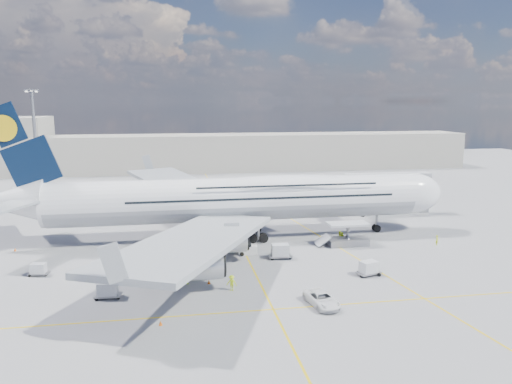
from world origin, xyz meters
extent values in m
plane|color=gray|center=(0.00, 0.00, 0.00)|extent=(300.00, 300.00, 0.00)
cube|color=#DBB70B|center=(0.00, 0.00, 0.01)|extent=(0.25, 220.00, 0.01)
cube|color=#DBB70B|center=(0.00, -20.00, 0.01)|extent=(120.00, 0.25, 0.01)
cube|color=#DBB70B|center=(14.00, 10.00, 0.01)|extent=(14.16, 99.06, 0.01)
cylinder|color=white|center=(0.00, 10.00, 6.80)|extent=(62.00, 7.20, 7.20)
cylinder|color=#9EA0A5|center=(0.00, 10.00, 6.65)|extent=(60.76, 7.13, 7.13)
ellipsoid|color=white|center=(8.00, 10.00, 8.78)|extent=(36.00, 6.84, 3.76)
ellipsoid|color=white|center=(31.00, 10.00, 6.80)|extent=(11.52, 7.20, 7.20)
ellipsoid|color=black|center=(34.24, 10.00, 7.40)|extent=(3.84, 4.16, 1.44)
cone|color=white|center=(-35.50, 10.00, 7.60)|extent=(10.00, 6.84, 6.84)
cube|color=#081732|center=(-33.50, 10.00, 16.40)|extent=(11.02, 0.46, 14.61)
cylinder|color=yellow|center=(-35.60, 10.00, 18.90)|extent=(4.00, 0.60, 4.00)
cube|color=#999EA3|center=(-8.00, 30.00, 5.60)|extent=(25.49, 39.15, 3.35)
cube|color=#999EA3|center=(-8.00, -10.00, 5.60)|extent=(25.49, 39.15, 3.35)
cylinder|color=#B7BABF|center=(-3.00, 22.50, 3.20)|extent=(5.20, 3.50, 3.50)
cylinder|color=#B7BABF|center=(-7.50, 33.00, 3.20)|extent=(5.20, 3.50, 3.50)
cylinder|color=#B7BABF|center=(-3.00, -2.50, 3.20)|extent=(5.20, 3.50, 3.50)
cylinder|color=#B7BABF|center=(-7.50, -13.00, 3.20)|extent=(5.20, 3.50, 3.50)
cylinder|color=gray|center=(25.00, 10.00, 2.20)|extent=(0.44, 0.44, 3.80)
cylinder|color=black|center=(25.00, 10.00, 0.65)|extent=(1.30, 0.90, 1.30)
cylinder|color=gray|center=(0.00, 10.00, 2.20)|extent=(0.56, 0.56, 3.80)
cylinder|color=black|center=(0.00, 13.20, 0.75)|extent=(1.50, 0.90, 1.50)
cube|color=#B7B7BC|center=(25.00, 18.60, 7.10)|extent=(3.00, 10.00, 2.60)
cube|color=#B7B7BC|center=(33.00, 23.60, 7.10)|extent=(18.00, 3.00, 2.60)
cylinder|color=gray|center=(27.00, 21.60, 3.55)|extent=(0.80, 0.80, 7.10)
cylinder|color=black|center=(27.00, 21.60, 0.45)|extent=(0.90, 0.80, 0.90)
cylinder|color=gray|center=(41.00, 23.60, 3.55)|extent=(1.00, 1.00, 7.10)
cube|color=gray|center=(41.00, 23.60, 0.40)|extent=(2.00, 2.00, 0.80)
cylinder|color=#B7B7BC|center=(25.00, 14.80, 7.10)|extent=(3.60, 3.60, 2.80)
cube|color=silver|center=(17.00, 2.90, 3.50)|extent=(6.50, 3.20, 0.35)
cube|color=gray|center=(17.00, 2.90, 0.55)|extent=(6.50, 3.20, 1.10)
cube|color=gray|center=(17.00, 2.90, 2.05)|extent=(0.22, 1.99, 3.00)
cylinder|color=black|center=(14.40, 1.70, 0.35)|extent=(0.70, 0.30, 0.70)
cube|color=silver|center=(12.80, 2.90, 1.00)|extent=(2.16, 2.60, 1.60)
cylinder|color=gray|center=(-40.00, 45.00, 12.50)|extent=(0.70, 0.70, 25.00)
cube|color=gray|center=(-40.00, 45.00, 25.20)|extent=(3.00, 0.40, 0.60)
cube|color=#B2AD9E|center=(0.00, 95.00, 6.00)|extent=(180.00, 16.00, 12.00)
cube|color=#193814|center=(40.00, 140.00, 4.00)|extent=(160.00, 6.00, 8.00)
cube|color=gray|center=(-12.45, -8.98, 0.34)|extent=(3.18, 2.26, 0.17)
cylinder|color=black|center=(-13.60, -9.55, 0.21)|extent=(0.42, 0.17, 0.42)
cylinder|color=black|center=(-11.30, -8.40, 0.21)|extent=(0.42, 0.17, 0.42)
cube|color=silver|center=(-12.45, -8.98, 1.10)|extent=(2.42, 1.95, 1.44)
cube|color=gray|center=(-18.60, -13.46, 0.36)|extent=(3.20, 1.84, 0.19)
cylinder|color=black|center=(-19.84, -14.08, 0.23)|extent=(0.46, 0.19, 0.46)
cylinder|color=black|center=(-17.35, -12.83, 0.23)|extent=(0.46, 0.19, 0.46)
cube|color=silver|center=(-18.60, -13.46, 1.19)|extent=(2.37, 1.69, 1.55)
cube|color=gray|center=(-12.02, -0.48, 0.36)|extent=(3.18, 1.84, 0.18)
cylinder|color=black|center=(-13.25, -1.09, 0.23)|extent=(0.45, 0.18, 0.45)
cylinder|color=black|center=(-10.79, 0.14, 0.23)|extent=(0.45, 0.18, 0.45)
cube|color=gray|center=(-28.65, -3.81, 0.30)|extent=(2.74, 1.72, 0.15)
cylinder|color=black|center=(-29.68, -4.33, 0.19)|extent=(0.38, 0.15, 0.38)
cylinder|color=black|center=(-27.62, -3.30, 0.19)|extent=(0.38, 0.15, 0.38)
cube|color=silver|center=(-28.65, -3.81, 0.99)|extent=(2.05, 1.54, 1.29)
cube|color=gray|center=(14.82, -11.32, 0.36)|extent=(3.45, 2.51, 0.19)
cylinder|color=black|center=(13.58, -11.94, 0.23)|extent=(0.45, 0.19, 0.45)
cylinder|color=black|center=(16.05, -10.70, 0.23)|extent=(0.45, 0.19, 0.45)
cube|color=silver|center=(14.82, -11.32, 1.18)|extent=(2.63, 2.16, 1.54)
cube|color=gray|center=(4.74, -2.17, 0.40)|extent=(3.55, 2.09, 0.20)
cylinder|color=black|center=(3.38, -2.85, 0.25)|extent=(0.50, 0.20, 0.50)
cylinder|color=black|center=(6.11, -1.48, 0.25)|extent=(0.50, 0.20, 0.50)
cube|color=silver|center=(4.74, -2.17, 1.31)|extent=(2.63, 1.90, 1.71)
cube|color=white|center=(0.32, 0.45, 0.71)|extent=(2.97, 1.64, 1.32)
cube|color=black|center=(0.32, 0.45, 1.52)|extent=(1.15, 1.32, 0.51)
cylinder|color=black|center=(-0.69, -0.11, 0.32)|extent=(0.65, 0.25, 0.65)
cylinder|color=black|center=(1.33, 1.01, 0.32)|extent=(0.65, 0.25, 0.65)
cube|color=gray|center=(-4.52, 23.39, 0.87)|extent=(5.89, 2.92, 1.74)
cube|color=white|center=(-5.12, 23.39, 2.52)|extent=(4.45, 2.78, 1.91)
cube|color=white|center=(-2.35, 23.39, 1.65)|extent=(1.85, 2.21, 1.39)
cube|color=black|center=(-1.74, 23.39, 1.82)|extent=(0.39, 1.73, 0.78)
cylinder|color=black|center=(-2.61, 22.40, 0.48)|extent=(0.95, 0.30, 0.95)
cylinder|color=black|center=(-6.43, 24.39, 0.48)|extent=(0.95, 0.30, 0.95)
cube|color=#EC5D0C|center=(-5.12, 23.39, 1.91)|extent=(4.50, 2.83, 0.43)
cube|color=gray|center=(-11.88, 43.90, 0.98)|extent=(6.63, 5.48, 1.97)
cube|color=white|center=(-12.57, 43.90, 2.85)|extent=(5.29, 4.64, 2.16)
cube|color=white|center=(-9.42, 43.90, 1.87)|extent=(2.72, 2.86, 1.57)
cube|color=black|center=(-8.74, 43.90, 2.06)|extent=(1.20, 1.72, 0.88)
cylinder|color=black|center=(-9.72, 42.77, 0.54)|extent=(1.08, 0.34, 1.08)
cylinder|color=black|center=(-14.04, 45.03, 0.54)|extent=(1.08, 0.34, 1.08)
imported|color=white|center=(5.65, -19.96, 0.78)|extent=(3.50, 5.97, 1.56)
imported|color=yellow|center=(31.22, 0.28, 0.83)|extent=(0.70, 0.71, 1.66)
imported|color=#D5F619|center=(16.62, 4.27, 0.87)|extent=(1.07, 1.04, 1.74)
imported|color=#B1EF19|center=(-9.22, -10.42, 0.79)|extent=(0.49, 0.97, 1.59)
imported|color=#D4E017|center=(16.70, 5.74, 0.78)|extent=(0.57, 0.81, 1.56)
imported|color=#D2F019|center=(-3.88, -13.61, 0.99)|extent=(1.47, 1.18, 1.98)
cone|color=#EC5D0C|center=(26.89, 14.56, 0.28)|extent=(0.44, 0.44, 0.56)
cube|color=#EC5D0C|center=(26.89, 14.56, 0.02)|extent=(0.38, 0.38, 0.03)
cone|color=#EC5D0C|center=(-0.55, 21.65, 0.25)|extent=(0.39, 0.39, 0.50)
cube|color=#EC5D0C|center=(-0.55, 21.65, 0.01)|extent=(0.34, 0.34, 0.03)
cone|color=#EC5D0C|center=(-9.79, 28.56, 0.32)|extent=(0.50, 0.50, 0.64)
cube|color=#EC5D0C|center=(-9.79, 28.56, 0.02)|extent=(0.43, 0.43, 0.03)
cone|color=#EC5D0C|center=(-6.45, -10.79, 0.26)|extent=(0.42, 0.42, 0.53)
cube|color=#EC5D0C|center=(-6.45, -10.79, 0.01)|extent=(0.36, 0.36, 0.03)
cone|color=#EC5D0C|center=(-12.35, -21.95, 0.25)|extent=(0.39, 0.39, 0.50)
cube|color=#EC5D0C|center=(-12.35, -21.95, 0.01)|extent=(0.34, 0.34, 0.03)
cone|color=#EC5D0C|center=(-35.03, 8.37, 0.25)|extent=(0.39, 0.39, 0.49)
cube|color=#EC5D0C|center=(-35.03, 8.37, 0.01)|extent=(0.34, 0.34, 0.03)
camera|label=1|loc=(-10.80, -71.37, 22.91)|focal=35.00mm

